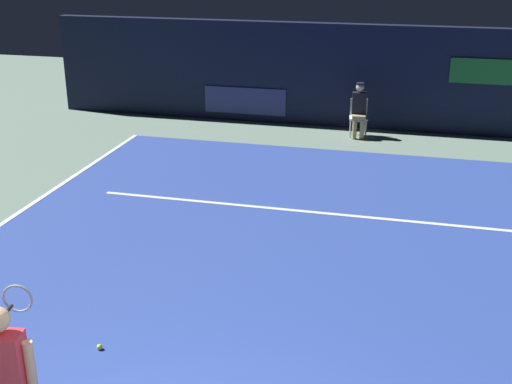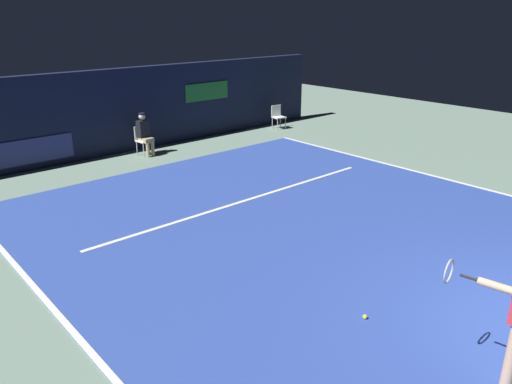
% 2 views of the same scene
% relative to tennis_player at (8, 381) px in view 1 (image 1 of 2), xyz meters
% --- Properties ---
extents(ground_plane, '(31.57, 31.57, 0.00)m').
position_rel_tennis_player_xyz_m(ground_plane, '(1.58, 4.66, -0.99)').
color(ground_plane, slate).
extents(court_surface, '(10.24, 11.70, 0.01)m').
position_rel_tennis_player_xyz_m(court_surface, '(1.58, 4.66, -0.98)').
color(court_surface, '#2D479E').
rests_on(court_surface, ground).
extents(line_service, '(7.99, 0.10, 0.01)m').
position_rel_tennis_player_xyz_m(line_service, '(1.58, 6.71, -0.97)').
color(line_service, white).
rests_on(line_service, court_surface).
extents(back_wall, '(16.07, 0.33, 2.60)m').
position_rel_tennis_player_xyz_m(back_wall, '(1.58, 12.71, 0.31)').
color(back_wall, '#141933').
rests_on(back_wall, ground).
extents(tennis_player, '(0.74, 0.93, 1.73)m').
position_rel_tennis_player_xyz_m(tennis_player, '(0.00, 0.00, 0.00)').
color(tennis_player, '#DBAD89').
rests_on(tennis_player, ground).
extents(line_judge_on_chair, '(0.49, 0.56, 1.32)m').
position_rel_tennis_player_xyz_m(line_judge_on_chair, '(1.84, 11.81, -0.30)').
color(line_judge_on_chair, white).
rests_on(line_judge_on_chair, ground).
extents(tennis_ball, '(0.07, 0.07, 0.07)m').
position_rel_tennis_player_xyz_m(tennis_ball, '(-0.17, 1.92, -0.94)').
color(tennis_ball, '#CCE033').
rests_on(tennis_ball, court_surface).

